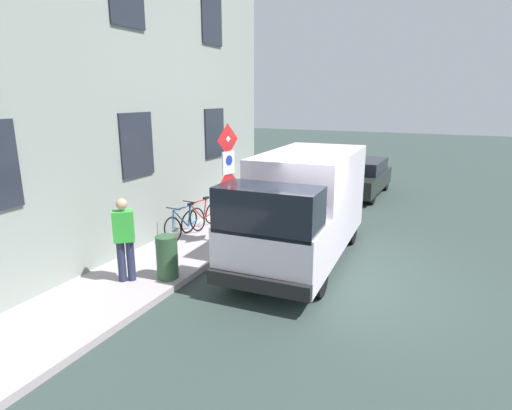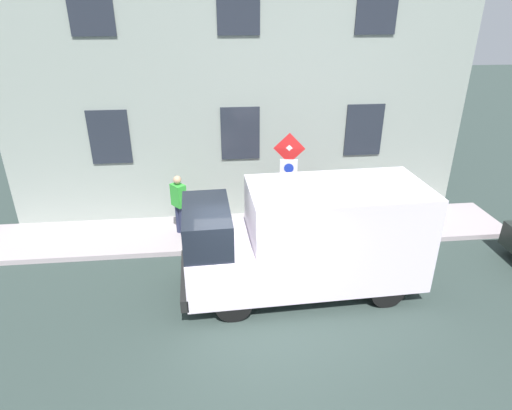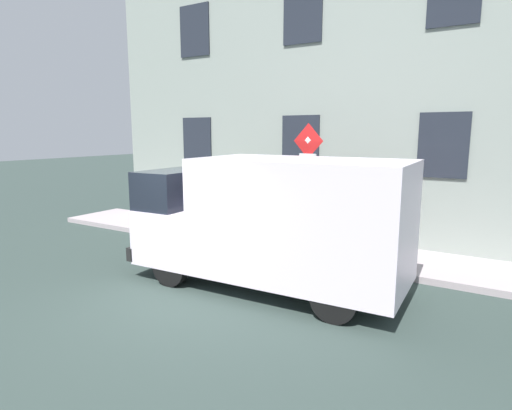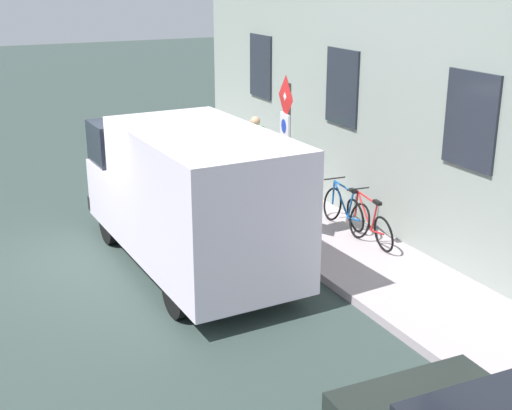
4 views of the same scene
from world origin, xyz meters
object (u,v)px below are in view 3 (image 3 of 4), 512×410
object	(u,v)px
bicycle_blue	(328,229)
pedestrian	(226,201)
delivery_van	(272,220)
sign_post_stacked	(308,176)
bicycle_red	(357,232)
litter_bin	(226,224)

from	to	relation	value
bicycle_blue	pedestrian	world-z (taller)	pedestrian
delivery_van	sign_post_stacked	bearing A→B (deg)	-87.96
bicycle_red	pedestrian	xyz separation A→B (m)	(-0.52, 3.64, 0.56)
sign_post_stacked	litter_bin	xyz separation A→B (m)	(0.15, 2.39, -1.40)
bicycle_blue	pedestrian	bearing A→B (deg)	14.09
sign_post_stacked	bicycle_red	world-z (taller)	sign_post_stacked
sign_post_stacked	litter_bin	world-z (taller)	sign_post_stacked
bicycle_red	pedestrian	world-z (taller)	pedestrian
delivery_van	bicycle_blue	distance (m)	3.34
sign_post_stacked	pedestrian	size ratio (longest dim) A/B	1.69
sign_post_stacked	bicycle_red	distance (m)	2.14
sign_post_stacked	litter_bin	size ratio (longest dim) A/B	3.23
delivery_van	bicycle_red	world-z (taller)	delivery_van
delivery_van	pedestrian	bearing A→B (deg)	-44.25
sign_post_stacked	bicycle_red	size ratio (longest dim) A/B	1.70
litter_bin	sign_post_stacked	bearing A→B (deg)	-93.53
delivery_van	litter_bin	size ratio (longest dim) A/B	6.00
delivery_van	bicycle_red	distance (m)	3.40
bicycle_red	bicycle_blue	size ratio (longest dim) A/B	1.00
bicycle_red	pedestrian	bearing A→B (deg)	14.35
bicycle_blue	sign_post_stacked	bearing A→B (deg)	93.30
delivery_van	bicycle_blue	xyz separation A→B (m)	(3.23, 0.13, -0.82)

